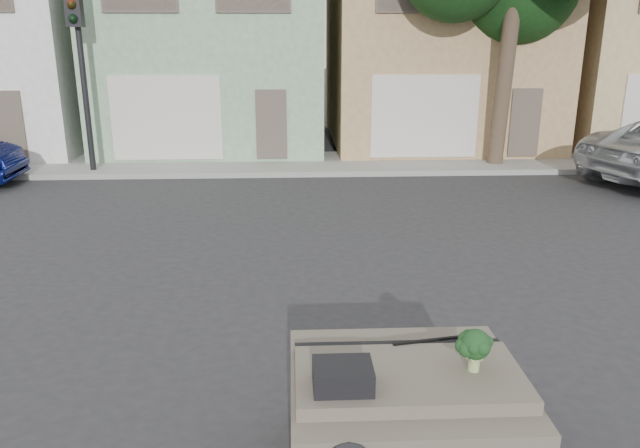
{
  "coord_description": "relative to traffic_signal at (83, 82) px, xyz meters",
  "views": [
    {
      "loc": [
        -0.97,
        -7.74,
        3.87
      ],
      "look_at": [
        -0.58,
        0.5,
        1.3
      ],
      "focal_mm": 35.0,
      "sensor_mm": 36.0,
      "label": 1
    }
  ],
  "objects": [
    {
      "name": "instrument_hump",
      "position": [
        5.92,
        -12.85,
        -1.33
      ],
      "size": [
        0.48,
        0.38,
        0.2
      ],
      "primitive_type": "cube",
      "color": "black",
      "rests_on": "car_dashboard"
    },
    {
      "name": "tree_near",
      "position": [
        11.5,
        0.3,
        1.7
      ],
      "size": [
        4.4,
        4.0,
        8.5
      ],
      "primitive_type": "cube",
      "color": "#133312",
      "rests_on": "ground"
    },
    {
      "name": "sidewalk",
      "position": [
        6.5,
        1.0,
        -2.47
      ],
      "size": [
        40.0,
        3.0,
        0.15
      ],
      "primitive_type": "cube",
      "color": "gray",
      "rests_on": "ground"
    },
    {
      "name": "wiper_arm",
      "position": [
        6.78,
        -12.12,
        -1.42
      ],
      "size": [
        0.69,
        0.15,
        0.02
      ],
      "primitive_type": "cube",
      "rotation": [
        0.0,
        0.0,
        0.17
      ],
      "color": "black",
      "rests_on": "car_dashboard"
    },
    {
      "name": "car_dashboard",
      "position": [
        6.5,
        -12.5,
        -1.99
      ],
      "size": [
        2.0,
        1.8,
        1.12
      ],
      "primitive_type": "cube",
      "color": "#645B4E",
      "rests_on": "ground"
    },
    {
      "name": "broccoli",
      "position": [
        7.05,
        -12.64,
        -1.24
      ],
      "size": [
        0.43,
        0.43,
        0.38
      ],
      "primitive_type": "cube",
      "rotation": [
        0.0,
        0.0,
        3.71
      ],
      "color": "#143315",
      "rests_on": "car_dashboard"
    },
    {
      "name": "traffic_signal",
      "position": [
        0.0,
        0.0,
        0.0
      ],
      "size": [
        0.4,
        0.4,
        5.1
      ],
      "primitive_type": "cube",
      "color": "black",
      "rests_on": "ground"
    },
    {
      "name": "townhouse_tan",
      "position": [
        10.5,
        5.0,
        1.23
      ],
      "size": [
        7.2,
        8.2,
        7.55
      ],
      "primitive_type": "cube",
      "color": "tan",
      "rests_on": "ground"
    },
    {
      "name": "townhouse_mint",
      "position": [
        3.0,
        5.0,
        1.23
      ],
      "size": [
        7.2,
        8.2,
        7.55
      ],
      "primitive_type": "cube",
      "color": "#8BB088",
      "rests_on": "ground"
    },
    {
      "name": "ground_plane",
      "position": [
        6.5,
        -9.5,
        -2.55
      ],
      "size": [
        120.0,
        120.0,
        0.0
      ],
      "primitive_type": "plane",
      "color": "#303033",
      "rests_on": "ground"
    }
  ]
}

